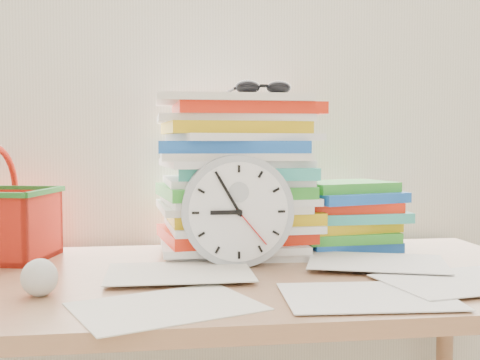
{
  "coord_description": "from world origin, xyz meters",
  "views": [
    {
      "loc": [
        -0.12,
        0.41,
        1.02
      ],
      "look_at": [
        0.05,
        1.6,
        0.94
      ],
      "focal_mm": 45.0,
      "sensor_mm": 36.0,
      "label": 1
    }
  ],
  "objects": [
    {
      "name": "curtain",
      "position": [
        0.0,
        1.98,
        1.3
      ],
      "size": [
        2.4,
        0.01,
        2.5
      ],
      "primitive_type": "cube",
      "color": "white",
      "rests_on": "room_shell"
    },
    {
      "name": "desk",
      "position": [
        0.0,
        1.6,
        0.68
      ],
      "size": [
        1.4,
        0.7,
        0.75
      ],
      "color": "#986847",
      "rests_on": "ground"
    },
    {
      "name": "paper_stack",
      "position": [
        0.08,
        1.82,
        0.94
      ],
      "size": [
        0.38,
        0.32,
        0.37
      ],
      "primitive_type": null,
      "rotation": [
        0.0,
        0.0,
        0.06
      ],
      "color": "white",
      "rests_on": "desk"
    },
    {
      "name": "clock",
      "position": [
        0.05,
        1.66,
        0.87
      ],
      "size": [
        0.24,
        0.05,
        0.24
      ],
      "primitive_type": "cylinder",
      "rotation": [
        1.57,
        0.0,
        0.0
      ],
      "color": "#ABB1B8",
      "rests_on": "desk"
    },
    {
      "name": "sunglasses",
      "position": [
        0.13,
        1.75,
        1.14
      ],
      "size": [
        0.15,
        0.13,
        0.04
      ],
      "primitive_type": null,
      "rotation": [
        0.0,
        0.0,
        0.05
      ],
      "color": "black",
      "rests_on": "paper_stack"
    },
    {
      "name": "book_stack",
      "position": [
        0.35,
        1.83,
        0.83
      ],
      "size": [
        0.31,
        0.26,
        0.17
      ],
      "primitive_type": null,
      "rotation": [
        0.0,
        0.0,
        0.17
      ],
      "color": "white",
      "rests_on": "desk"
    },
    {
      "name": "crumpled_ball",
      "position": [
        -0.32,
        1.47,
        0.78
      ],
      "size": [
        0.06,
        0.06,
        0.06
      ],
      "primitive_type": "sphere",
      "color": "silver",
      "rests_on": "desk"
    },
    {
      "name": "scattered_papers",
      "position": [
        0.0,
        1.6,
        0.76
      ],
      "size": [
        1.26,
        0.42,
        0.02
      ],
      "primitive_type": null,
      "color": "white",
      "rests_on": "desk"
    }
  ]
}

